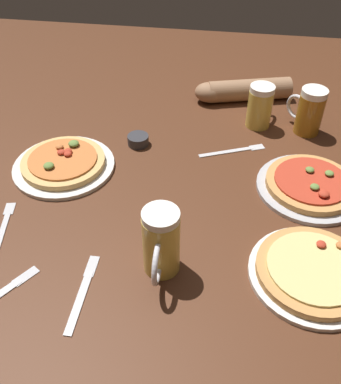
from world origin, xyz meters
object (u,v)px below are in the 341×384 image
beer_mug_amber (260,106)px  pizza_plate_side (311,185)px  pizza_plate_far (64,163)px  diner_arm (240,91)px  fork_left (3,228)px  beer_mug_pale (309,111)px  knife_right (82,292)px  ramekin_sauce (138,140)px  pizza_plate_near (313,271)px  beer_mug_dark (161,243)px  fork_spare (234,150)px

beer_mug_amber → pizza_plate_side: bearing=-65.3°
pizza_plate_far → diner_arm: bearing=44.1°
pizza_plate_side → fork_left: size_ratio=1.48×
beer_mug_pale → knife_right: (-0.53, -0.73, -0.07)m
ramekin_sauce → fork_left: 0.49m
beer_mug_amber → fork_left: size_ratio=0.72×
pizza_plate_near → pizza_plate_far: pizza_plate_far is taller
pizza_plate_near → beer_mug_pale: bearing=87.2°
pizza_plate_side → ramekin_sauce: pizza_plate_side is taller
pizza_plate_near → ramekin_sauce: size_ratio=4.31×
beer_mug_dark → beer_mug_amber: 0.68m
fork_left → knife_right: size_ratio=0.95×
pizza_plate_far → beer_mug_dark: 0.48m
diner_arm → pizza_plate_side: bearing=-65.5°
pizza_plate_far → beer_mug_dark: beer_mug_dark is taller
beer_mug_amber → knife_right: (-0.38, -0.74, -0.07)m
pizza_plate_near → pizza_plate_side: bearing=86.1°
ramekin_sauce → fork_left: (-0.26, -0.41, -0.01)m
beer_mug_dark → fork_left: size_ratio=0.86×
pizza_plate_far → diner_arm: diner_arm is taller
beer_mug_dark → fork_left: bearing=171.4°
pizza_plate_far → beer_mug_amber: bearing=30.0°
pizza_plate_near → beer_mug_dark: size_ratio=1.67×
fork_left → fork_spare: 0.70m
beer_mug_pale → fork_left: size_ratio=0.76×
beer_mug_pale → fork_left: beer_mug_pale is taller
beer_mug_dark → knife_right: size_ratio=0.82×
pizza_plate_far → knife_right: (0.19, -0.42, -0.01)m
beer_mug_dark → beer_mug_amber: bearing=71.5°
ramekin_sauce → beer_mug_pale: bearing=16.7°
pizza_plate_side → fork_spare: bearing=145.6°
beer_mug_pale → ramekin_sauce: bearing=-163.3°
fork_left → knife_right: same height
pizza_plate_near → diner_arm: size_ratio=0.83×
pizza_plate_near → pizza_plate_far: (-0.68, 0.30, -0.00)m
pizza_plate_near → ramekin_sauce: bearing=137.9°
beer_mug_amber → ramekin_sauce: size_ratio=2.16×
knife_right → pizza_plate_far: bearing=114.0°
beer_mug_dark → pizza_plate_near: bearing=4.8°
beer_mug_amber → fork_left: (-0.63, -0.59, -0.07)m
pizza_plate_far → diner_arm: (0.49, 0.48, 0.02)m
fork_spare → diner_arm: size_ratio=0.59×
pizza_plate_side → beer_mug_amber: beer_mug_amber is taller
beer_mug_amber → diner_arm: bearing=114.1°
fork_left → diner_arm: size_ratio=0.57×
pizza_plate_near → fork_left: bearing=177.4°
pizza_plate_near → fork_spare: (-0.20, 0.45, -0.01)m
fork_spare → ramekin_sauce: bearing=-178.6°
pizza_plate_far → pizza_plate_side: bearing=0.8°
pizza_plate_near → pizza_plate_side: pizza_plate_side is taller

